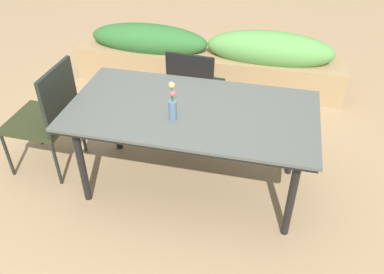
% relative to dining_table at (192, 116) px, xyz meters
% --- Properties ---
extents(ground_plane, '(12.00, 12.00, 0.00)m').
position_rel_dining_table_xyz_m(ground_plane, '(-0.08, -0.07, -0.70)').
color(ground_plane, '#9E7F5B').
extents(dining_table, '(1.84, 0.96, 0.76)m').
position_rel_dining_table_xyz_m(dining_table, '(0.00, 0.00, 0.00)').
color(dining_table, '#4C514C').
rests_on(dining_table, ground).
extents(chair_far_side, '(0.49, 0.49, 0.88)m').
position_rel_dining_table_xyz_m(chair_far_side, '(-0.16, 0.79, -0.20)').
color(chair_far_side, black).
rests_on(chair_far_side, ground).
extents(chair_end_left, '(0.51, 0.51, 0.97)m').
position_rel_dining_table_xyz_m(chair_end_left, '(-1.22, -0.00, -0.16)').
color(chair_end_left, '#2A2F19').
rests_on(chair_end_left, ground).
extents(flower_vase, '(0.06, 0.06, 0.29)m').
position_rel_dining_table_xyz_m(flower_vase, '(-0.10, -0.15, 0.18)').
color(flower_vase, slate).
rests_on(flower_vase, dining_table).
extents(planter_box, '(3.09, 0.46, 0.71)m').
position_rel_dining_table_xyz_m(planter_box, '(-0.21, 1.75, -0.37)').
color(planter_box, '#9E7F56').
rests_on(planter_box, ground).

